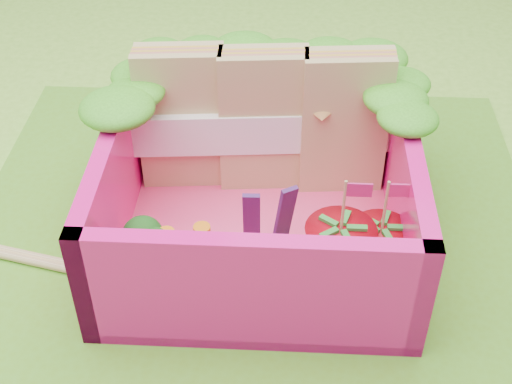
{
  "coord_description": "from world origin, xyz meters",
  "views": [
    {
      "loc": [
        0.14,
        -2.28,
        2.24
      ],
      "look_at": [
        0.01,
        0.08,
        0.28
      ],
      "focal_mm": 50.0,
      "sensor_mm": 36.0,
      "label": 1
    }
  ],
  "objects": [
    {
      "name": "strawberry_right",
      "position": [
        0.53,
        -0.18,
        0.21
      ],
      "size": [
        0.25,
        0.25,
        0.49
      ],
      "color": "red",
      "rests_on": "bento_floor"
    },
    {
      "name": "strawberry_left",
      "position": [
        0.36,
        -0.23,
        0.23
      ],
      "size": [
        0.29,
        0.29,
        0.53
      ],
      "color": "red",
      "rests_on": "bento_floor"
    },
    {
      "name": "carrot_sticks",
      "position": [
        -0.25,
        -0.25,
        0.21
      ],
      "size": [
        0.2,
        0.13,
        0.28
      ],
      "color": "orange",
      "rests_on": "bento_floor"
    },
    {
      "name": "broccoli",
      "position": [
        -0.42,
        -0.25,
        0.26
      ],
      "size": [
        0.35,
        0.35,
        0.26
      ],
      "color": "#6FAB52",
      "rests_on": "bento_floor"
    },
    {
      "name": "sandwich_stack",
      "position": [
        0.03,
        0.42,
        0.42
      ],
      "size": [
        1.26,
        0.28,
        0.69
      ],
      "color": "tan",
      "rests_on": "bento_floor"
    },
    {
      "name": "lettuce_ruffle",
      "position": [
        0.03,
        0.52,
        0.64
      ],
      "size": [
        1.43,
        0.77,
        0.11
      ],
      "color": "#3D9B1C",
      "rests_on": "bento_box"
    },
    {
      "name": "ground",
      "position": [
        0.0,
        0.0,
        0.0
      ],
      "size": [
        14.0,
        14.0,
        0.0
      ],
      "primitive_type": "plane",
      "color": "#7CC537",
      "rests_on": "ground"
    },
    {
      "name": "placemat",
      "position": [
        0.0,
        0.0,
        0.01
      ],
      "size": [
        2.6,
        2.6,
        0.03
      ],
      "primitive_type": "cube",
      "color": "#60AA26",
      "rests_on": "ground"
    },
    {
      "name": "bento_floor",
      "position": [
        0.03,
        0.08,
        0.06
      ],
      "size": [
        1.3,
        1.3,
        0.05
      ],
      "primitive_type": "cube",
      "color": "#FF417F",
      "rests_on": "placemat"
    },
    {
      "name": "purple_wedges",
      "position": [
        0.07,
        -0.09,
        0.27
      ],
      "size": [
        0.2,
        0.08,
        0.38
      ],
      "color": "#3B1650",
      "rests_on": "bento_floor"
    },
    {
      "name": "bento_box",
      "position": [
        0.03,
        0.08,
        0.31
      ],
      "size": [
        1.3,
        1.3,
        0.55
      ],
      "color": "#FF158E",
      "rests_on": "placemat"
    },
    {
      "name": "snap_peas",
      "position": [
        0.38,
        -0.12,
        0.11
      ],
      "size": [
        0.63,
        0.54,
        0.05
      ],
      "color": "#55C13C",
      "rests_on": "bento_floor"
    }
  ]
}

